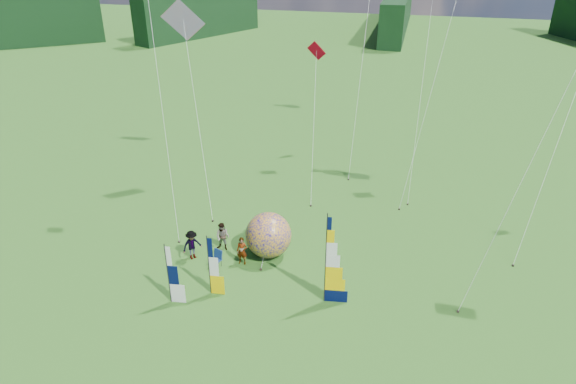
% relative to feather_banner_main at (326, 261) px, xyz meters
% --- Properties ---
extents(ground, '(220.00, 220.00, 0.00)m').
position_rel_feather_banner_main_xyz_m(ground, '(-1.40, -2.41, -2.60)').
color(ground, '#367021').
rests_on(ground, ground).
extents(treeline_ring, '(210.00, 210.00, 8.00)m').
position_rel_feather_banner_main_xyz_m(treeline_ring, '(-1.40, -2.41, 1.40)').
color(treeline_ring, black).
rests_on(treeline_ring, ground).
extents(feather_banner_main, '(1.40, 0.28, 5.21)m').
position_rel_feather_banner_main_xyz_m(feather_banner_main, '(0.00, 0.00, 0.00)').
color(feather_banner_main, '#040C3A').
rests_on(feather_banner_main, ground).
extents(side_banner_left, '(1.00, 0.19, 3.57)m').
position_rel_feather_banner_main_xyz_m(side_banner_left, '(-6.14, -0.86, -0.82)').
color(side_banner_left, '#F7C600').
rests_on(side_banner_left, ground).
extents(side_banner_far, '(1.04, 0.21, 3.52)m').
position_rel_feather_banner_main_xyz_m(side_banner_far, '(-7.94, -2.06, -0.84)').
color(side_banner_far, white).
rests_on(side_banner_far, ground).
extents(bol_inflatable, '(3.21, 3.21, 2.80)m').
position_rel_feather_banner_main_xyz_m(bol_inflatable, '(-4.11, 3.53, -1.21)').
color(bol_inflatable, '#0E0870').
rests_on(bol_inflatable, ground).
extents(spectator_a, '(0.65, 0.44, 1.76)m').
position_rel_feather_banner_main_xyz_m(spectator_a, '(-5.38, 2.26, -1.73)').
color(spectator_a, '#66594C').
rests_on(spectator_a, ground).
extents(spectator_b, '(0.92, 0.49, 1.85)m').
position_rel_feather_banner_main_xyz_m(spectator_b, '(-7.02, 3.40, -1.68)').
color(spectator_b, '#66594C').
rests_on(spectator_b, ground).
extents(spectator_c, '(1.13, 1.23, 1.89)m').
position_rel_feather_banner_main_xyz_m(spectator_c, '(-8.46, 2.05, -1.66)').
color(spectator_c, '#66594C').
rests_on(spectator_c, ground).
extents(spectator_d, '(1.18, 0.79, 1.87)m').
position_rel_feather_banner_main_xyz_m(spectator_d, '(-5.04, 4.87, -1.67)').
color(spectator_d, '#66594C').
rests_on(spectator_d, ground).
extents(camp_chair, '(0.80, 0.80, 1.08)m').
position_rel_feather_banner_main_xyz_m(camp_chair, '(-6.78, 1.52, -2.06)').
color(camp_chair, navy).
rests_on(camp_chair, ground).
extents(kite_whale, '(6.86, 14.13, 20.03)m').
position_rel_feather_banner_main_xyz_m(kite_whale, '(3.99, 17.71, 7.41)').
color(kite_whale, black).
rests_on(kite_whale, ground).
extents(kite_rainbow_delta, '(12.94, 14.37, 14.60)m').
position_rel_feather_banner_main_xyz_m(kite_rainbow_delta, '(-10.97, 9.84, 4.70)').
color(kite_rainbow_delta, '#DF552E').
rests_on(kite_rainbow_delta, ground).
extents(kite_parafoil, '(11.45, 12.13, 19.33)m').
position_rel_feather_banner_main_xyz_m(kite_parafoil, '(9.78, 4.06, 7.06)').
color(kite_parafoil, red).
rests_on(kite_parafoil, ground).
extents(small_kite_red, '(5.94, 11.46, 10.65)m').
position_rel_feather_banner_main_xyz_m(small_kite_red, '(-3.61, 14.37, 2.72)').
color(small_kite_red, red).
rests_on(small_kite_red, ground).
extents(small_kite_orange, '(7.48, 11.52, 17.87)m').
position_rel_feather_banner_main_xyz_m(small_kite_orange, '(4.70, 15.12, 6.33)').
color(small_kite_orange, yellow).
rests_on(small_kite_orange, ground).
extents(small_kite_yellow, '(5.94, 10.20, 11.87)m').
position_rel_feather_banner_main_xyz_m(small_kite_yellow, '(11.98, 9.83, 3.33)').
color(small_kite_yellow, gold).
rests_on(small_kite_yellow, ground).
extents(small_kite_pink, '(7.63, 8.98, 17.49)m').
position_rel_feather_banner_main_xyz_m(small_kite_pink, '(-11.63, 6.18, 6.14)').
color(small_kite_pink, '#F52986').
rests_on(small_kite_pink, ground).
extents(small_kite_green, '(5.75, 12.44, 19.15)m').
position_rel_feather_banner_main_xyz_m(small_kite_green, '(-0.86, 20.29, 6.97)').
color(small_kite_green, '#0CA91A').
rests_on(small_kite_green, ground).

